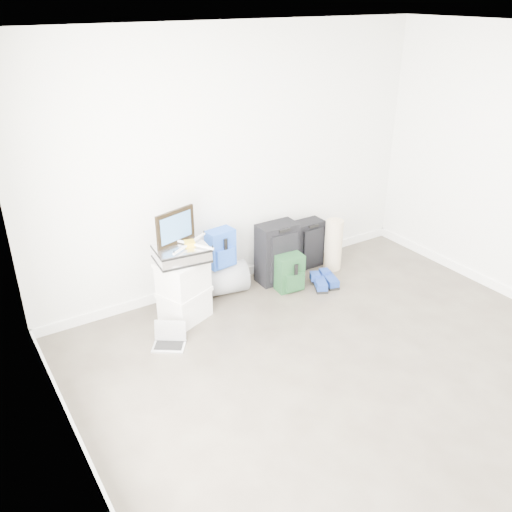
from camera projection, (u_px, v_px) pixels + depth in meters
ground at (398, 406)px, 4.27m from camera, size 5.00×5.00×0.00m
room_envelope at (426, 199)px, 3.52m from camera, size 4.52×5.02×2.71m
boxes_stack at (184, 290)px, 5.26m from camera, size 0.55×0.50×0.64m
briefcase at (182, 254)px, 5.09m from camera, size 0.52×0.40×0.14m
painting at (176, 227)px, 5.06m from camera, size 0.43×0.15×0.33m
drone at (190, 243)px, 5.07m from camera, size 0.46×0.46×0.05m
duffel_bag at (221, 279)px, 5.78m from camera, size 0.61×0.45×0.34m
blue_backpack at (221, 249)px, 5.59m from camera, size 0.30×0.24×0.40m
large_suitcase at (277, 253)px, 5.96m from camera, size 0.44×0.29×0.68m
green_backpack at (290, 274)px, 5.83m from camera, size 0.30×0.23×0.41m
carry_on at (307, 244)px, 6.30m from camera, size 0.36×0.24×0.57m
shoes at (325, 282)px, 5.97m from camera, size 0.36×0.33×0.10m
rolled_rug at (334, 245)px, 6.24m from camera, size 0.20×0.20×0.60m
laptop at (169, 340)px, 4.98m from camera, size 0.36×0.34×0.21m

